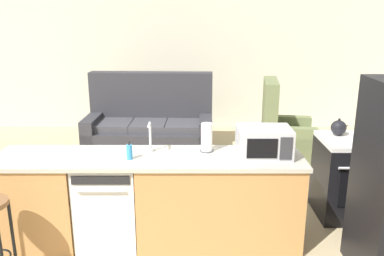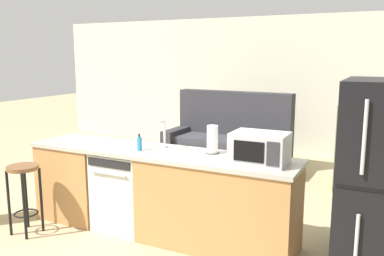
{
  "view_description": "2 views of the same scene",
  "coord_description": "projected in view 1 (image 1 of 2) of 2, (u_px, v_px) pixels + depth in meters",
  "views": [
    {
      "loc": [
        0.56,
        -3.62,
        2.23
      ],
      "look_at": [
        0.58,
        0.24,
        1.11
      ],
      "focal_mm": 38.0,
      "sensor_mm": 36.0,
      "label": 1
    },
    {
      "loc": [
        2.29,
        -3.49,
        1.87
      ],
      "look_at": [
        0.34,
        0.42,
        1.08
      ],
      "focal_mm": 38.0,
      "sensor_mm": 36.0,
      "label": 2
    }
  ],
  "objects": [
    {
      "name": "stove_range",
      "position": [
        351.0,
        177.0,
        4.51
      ],
      "size": [
        0.76,
        0.68,
        0.9
      ],
      "color": "black",
      "rests_on": "ground_plane"
    },
    {
      "name": "kettle",
      "position": [
        337.0,
        127.0,
        4.48
      ],
      "size": [
        0.21,
        0.17,
        0.19
      ],
      "color": "black",
      "rests_on": "stove_range"
    },
    {
      "name": "ground_plane",
      "position": [
        135.0,
        240.0,
        4.1
      ],
      "size": [
        24.0,
        24.0,
        0.0
      ],
      "primitive_type": "plane",
      "color": "tan"
    },
    {
      "name": "dishwasher",
      "position": [
        108.0,
        202.0,
        3.98
      ],
      "size": [
        0.58,
        0.61,
        0.84
      ],
      "color": "silver",
      "rests_on": "ground_plane"
    },
    {
      "name": "sink_faucet",
      "position": [
        149.0,
        139.0,
        3.93
      ],
      "size": [
        0.07,
        0.18,
        0.3
      ],
      "color": "silver",
      "rests_on": "kitchen_counter"
    },
    {
      "name": "paper_towel_roll",
      "position": [
        205.0,
        138.0,
        3.95
      ],
      "size": [
        0.14,
        0.14,
        0.28
      ],
      "color": "#4C4C51",
      "rests_on": "kitchen_counter"
    },
    {
      "name": "wall_back",
      "position": [
        177.0,
        61.0,
        7.77
      ],
      "size": [
        10.0,
        0.06,
        2.6
      ],
      "color": "beige",
      "rests_on": "ground_plane"
    },
    {
      "name": "microwave",
      "position": [
        262.0,
        142.0,
        3.81
      ],
      "size": [
        0.5,
        0.37,
        0.28
      ],
      "color": "#B7B7BC",
      "rests_on": "kitchen_counter"
    },
    {
      "name": "soap_bottle",
      "position": [
        128.0,
        152.0,
        3.75
      ],
      "size": [
        0.06,
        0.06,
        0.18
      ],
      "color": "#338CCC",
      "rests_on": "kitchen_counter"
    },
    {
      "name": "couch",
      "position": [
        149.0,
        128.0,
        6.6
      ],
      "size": [
        2.03,
        0.98,
        1.27
      ],
      "color": "#2D2D33",
      "rests_on": "ground_plane"
    },
    {
      "name": "armchair",
      "position": [
        280.0,
        133.0,
        6.45
      ],
      "size": [
        0.9,
        0.95,
        1.2
      ],
      "color": "#667047",
      "rests_on": "ground_plane"
    },
    {
      "name": "kitchen_counter",
      "position": [
        158.0,
        202.0,
        3.98
      ],
      "size": [
        2.94,
        0.66,
        0.9
      ],
      "color": "#B77F47",
      "rests_on": "ground_plane"
    }
  ]
}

